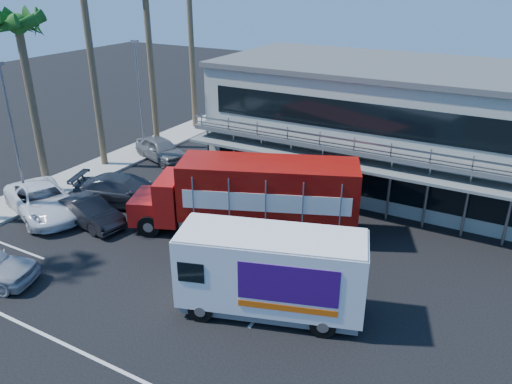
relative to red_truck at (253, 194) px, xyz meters
The scene contains 12 objects.
ground 5.40m from the red_truck, 71.13° to the right, with size 120.00×120.00×0.00m, color black.
building 11.33m from the red_truck, 65.75° to the left, with size 22.40×12.00×7.30m.
curb_strip 13.60m from the red_truck, behind, with size 3.00×32.00×0.16m, color #A5A399.
palm_c 15.17m from the red_truck, behind, with size 2.80×2.80×10.75m.
light_pole_near 13.34m from the red_truck, 163.59° to the right, with size 0.50×0.25×8.09m.
light_pole_far 14.28m from the red_truck, 153.44° to the left, with size 0.50×0.25×8.09m.
red_truck is the anchor object (origin of this frame).
white_van 6.66m from the red_truck, 54.57° to the right, with size 7.41×4.45×3.43m.
parked_car_b 8.74m from the red_truck, 156.04° to the right, with size 1.54×4.43×1.46m, color black.
parked_car_c 11.64m from the red_truck, 160.26° to the right, with size 2.77×6.02×1.67m, color white.
parked_car_d 8.02m from the red_truck, behind, with size 2.41×5.92×1.72m, color #272D35.
parked_car_e 12.55m from the red_truck, 150.78° to the left, with size 1.89×4.69×1.60m, color slate.
Camera 1 is at (9.58, -14.95, 12.18)m, focal length 35.00 mm.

